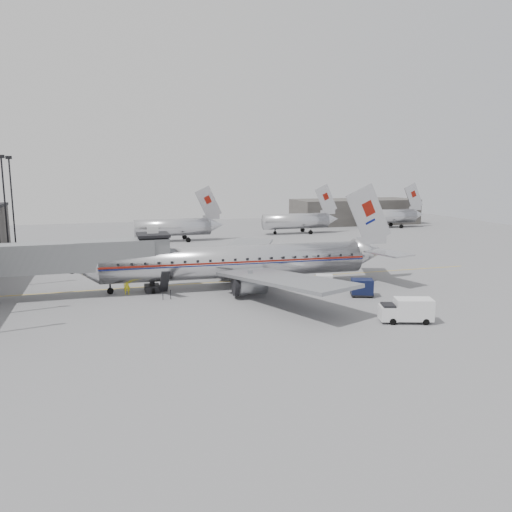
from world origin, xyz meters
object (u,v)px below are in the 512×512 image
Objects in this scene: baggage_cart_white at (324,281)px; ramp_worker at (127,286)px; airliner at (242,261)px; service_van at (407,310)px; baggage_cart_navy at (362,287)px.

baggage_cart_white is 1.22× the size of ramp_worker.
airliner is 20.08m from service_van.
baggage_cart_navy is (0.72, 9.27, -0.14)m from service_van.
service_van is 28.70m from ramp_worker.
ramp_worker is (-22.96, 17.22, -0.15)m from service_van.
ramp_worker is (-23.68, 7.95, -0.00)m from baggage_cart_navy.
airliner is 9.54m from baggage_cart_white.
airliner is 15.64× the size of baggage_cart_white.
baggage_cart_white is at bearing -18.83° from airliner.
service_van is at bearing -56.44° from airliner.
airliner reaches higher than baggage_cart_navy.
baggage_cart_white is at bearing -8.75° from ramp_worker.
ramp_worker is at bearing 161.23° from service_van.
service_van reaches higher than ramp_worker.
baggage_cart_navy is at bearing 103.66° from service_van.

